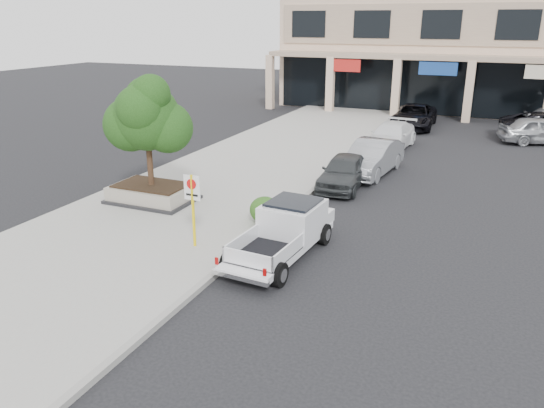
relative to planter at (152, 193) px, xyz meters
The scene contains 13 objects.
ground 7.74m from the planter, 28.62° to the right, with size 120.00×120.00×0.00m, color black.
sidewalk 2.66m from the planter, 60.90° to the left, with size 8.00×52.00×0.15m, color gray.
curb 5.73m from the planter, 23.74° to the left, with size 0.20×52.00×0.15m, color gray.
planter is the anchor object (origin of this frame).
planter_tree 2.95m from the planter, 48.97° to the left, with size 2.90×2.55×4.00m.
no_parking_sign 5.01m from the planter, 39.26° to the right, with size 0.55×0.09×2.30m.
hedge 5.00m from the planter, ahead, with size 1.10×0.99×0.94m, color #204313.
pickup_truck 6.92m from the planter, 21.49° to the right, with size 1.83×4.94×1.56m, color white, non-canonical shape.
curb_car_a 8.05m from the planter, 39.56° to the left, with size 1.68×4.17×1.42m, color #303336.
curb_car_b 10.23m from the planter, 48.40° to the left, with size 1.66×4.77×1.57m, color #93949A.
curb_car_c 14.70m from the planter, 63.48° to the left, with size 1.98×4.88×1.42m, color white.
curb_car_d 20.99m from the planter, 71.27° to the left, with size 2.53×5.49×1.52m, color black.
lot_car_a 22.84m from the planter, 51.29° to the left, with size 1.85×4.60×1.57m, color #A0A2A7.
Camera 1 is at (5.24, -12.37, 6.84)m, focal length 35.00 mm.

